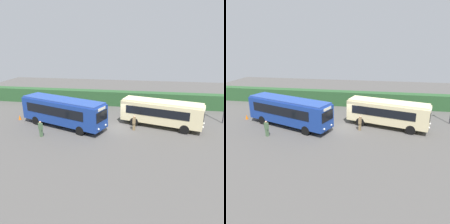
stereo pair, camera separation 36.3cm
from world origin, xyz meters
TOP-DOWN VIEW (x-y plane):
  - ground_plane at (0.00, 0.00)m, footprint 64.00×64.00m
  - bus_blue at (-6.28, -0.63)m, footprint 10.63×5.87m
  - bus_cream at (4.74, 1.12)m, footprint 9.34×4.68m
  - person_left at (-7.50, -3.81)m, footprint 0.50×0.41m
  - person_center at (1.81, -0.46)m, footprint 0.33×0.50m
  - hedge_row at (0.00, 9.20)m, footprint 44.00×1.66m
  - traffic_cone at (-12.55, 0.59)m, footprint 0.36×0.36m

SIDE VIEW (x-z plane):
  - ground_plane at x=0.00m, z-range 0.00..0.00m
  - traffic_cone at x=-12.55m, z-range 0.00..0.60m
  - person_center at x=1.81m, z-range 0.04..1.73m
  - person_left at x=-7.50m, z-range 0.04..1.74m
  - hedge_row at x=0.00m, z-range 0.00..2.15m
  - bus_cream at x=4.74m, z-range 0.24..3.27m
  - bus_blue at x=-6.28m, z-range 0.25..3.51m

